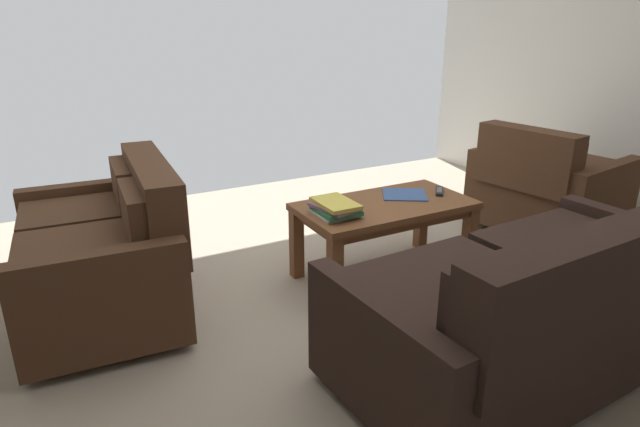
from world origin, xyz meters
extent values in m
cube|color=tan|center=(0.00, 0.00, 0.00)|extent=(5.19, 4.94, 0.01)
cylinder|color=black|center=(-0.97, 0.38, 0.03)|extent=(0.05, 0.05, 0.06)
cylinder|color=black|center=(0.42, 0.45, 0.03)|extent=(0.05, 0.05, 0.06)
cube|color=black|center=(-0.29, 0.78, 0.24)|extent=(1.59, 0.93, 0.36)
cube|color=black|center=(-0.68, 0.74, 0.47)|extent=(0.76, 0.79, 0.10)
cube|color=black|center=(0.09, 0.78, 0.47)|extent=(0.76, 0.79, 0.10)
cube|color=black|center=(-0.31, 1.15, 0.60)|extent=(1.56, 0.25, 0.45)
cube|color=black|center=(0.08, 1.06, 0.60)|extent=(0.70, 0.15, 0.32)
cube|color=black|center=(-1.12, 0.74, 0.31)|extent=(0.14, 0.86, 0.52)
cube|color=black|center=(0.53, 0.82, 0.31)|extent=(0.14, 0.86, 0.52)
cylinder|color=black|center=(1.62, -1.12, 0.03)|extent=(0.05, 0.05, 0.06)
cylinder|color=black|center=(1.67, -0.26, 0.03)|extent=(0.05, 0.05, 0.06)
cylinder|color=black|center=(0.97, -1.07, 0.03)|extent=(0.05, 0.05, 0.06)
cylinder|color=black|center=(1.03, -0.21, 0.03)|extent=(0.05, 0.05, 0.06)
cube|color=#4C301E|center=(1.32, -0.67, 0.25)|extent=(0.83, 1.07, 0.37)
cube|color=#4C301E|center=(1.33, -0.92, 0.48)|extent=(0.70, 0.52, 0.10)
cube|color=#4C301E|center=(1.36, -0.41, 0.48)|extent=(0.70, 0.52, 0.10)
cube|color=#4C301E|center=(1.00, -0.64, 0.60)|extent=(0.25, 1.03, 0.44)
cube|color=#4C301E|center=(1.10, -0.91, 0.60)|extent=(0.15, 0.47, 0.30)
cube|color=#4C301E|center=(1.13, -0.40, 0.60)|extent=(0.15, 0.47, 0.30)
cube|color=#4C301E|center=(1.29, -1.22, 0.32)|extent=(0.77, 0.15, 0.53)
cube|color=#4C301E|center=(1.36, -0.11, 0.32)|extent=(0.77, 0.15, 0.53)
cube|color=brown|center=(-0.28, -0.30, 0.46)|extent=(1.05, 0.56, 0.04)
cube|color=brown|center=(-0.28, -0.30, 0.41)|extent=(0.97, 0.50, 0.05)
cube|color=brown|center=(-0.76, -0.53, 0.22)|extent=(0.07, 0.07, 0.44)
cube|color=brown|center=(0.20, -0.53, 0.22)|extent=(0.07, 0.07, 0.44)
cube|color=brown|center=(-0.76, -0.07, 0.22)|extent=(0.07, 0.07, 0.44)
cube|color=brown|center=(0.20, -0.07, 0.22)|extent=(0.07, 0.07, 0.44)
cylinder|color=black|center=(-2.17, -0.11, 0.03)|extent=(0.06, 0.06, 0.06)
cylinder|color=black|center=(-2.09, -0.66, 0.03)|extent=(0.06, 0.06, 0.06)
cylinder|color=black|center=(-1.49, -0.01, 0.03)|extent=(0.06, 0.06, 0.06)
cylinder|color=black|center=(-1.41, -0.55, 0.03)|extent=(0.06, 0.06, 0.06)
cube|color=#4C301E|center=(-1.79, -0.33, 0.26)|extent=(0.91, 0.83, 0.39)
cube|color=#4C301E|center=(-1.81, -0.34, 0.50)|extent=(0.80, 0.76, 0.10)
cube|color=#4C301E|center=(-1.45, -0.28, 0.61)|extent=(0.29, 0.73, 0.42)
cube|color=#4C301E|center=(-1.56, -0.30, 0.61)|extent=(0.22, 0.65, 0.29)
cube|color=#4C301E|center=(-1.85, 0.07, 0.33)|extent=(0.81, 0.22, 0.55)
cube|color=#4C301E|center=(-1.73, -0.74, 0.33)|extent=(0.81, 0.22, 0.55)
cube|color=silver|center=(0.09, -0.27, 0.49)|extent=(0.23, 0.23, 0.02)
cube|color=#337F51|center=(0.08, -0.26, 0.51)|extent=(0.22, 0.25, 0.03)
cube|color=#996699|center=(0.09, -0.26, 0.53)|extent=(0.23, 0.30, 0.02)
cube|color=#E0CC4C|center=(0.09, -0.25, 0.55)|extent=(0.19, 0.29, 0.02)
cube|color=black|center=(-0.70, -0.30, 0.49)|extent=(0.14, 0.15, 0.02)
cube|color=#59595B|center=(-0.70, -0.30, 0.50)|extent=(0.10, 0.10, 0.00)
cube|color=#385693|center=(-0.48, -0.37, 0.48)|extent=(0.36, 0.35, 0.01)
camera|label=1|loc=(1.54, 2.22, 1.54)|focal=30.47mm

